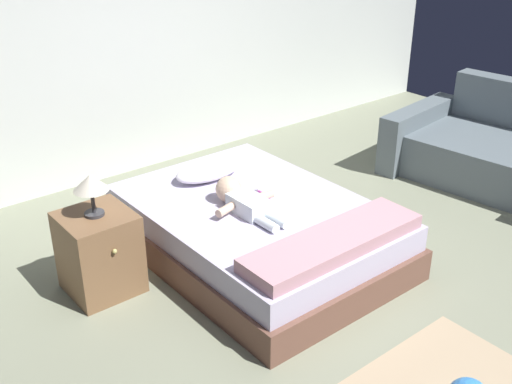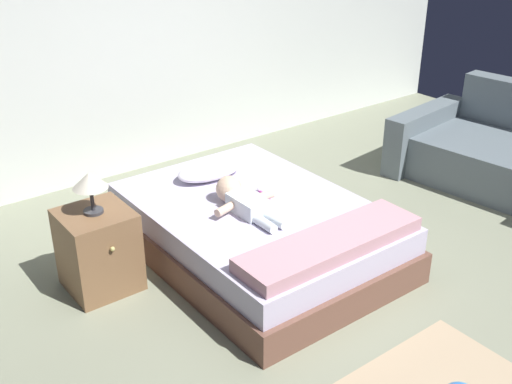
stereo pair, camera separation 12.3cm
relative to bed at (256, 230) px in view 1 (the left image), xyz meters
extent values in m
plane|color=gray|center=(0.06, -1.05, -0.20)|extent=(8.00, 8.00, 0.00)
cube|color=silver|center=(0.06, 1.95, 1.21)|extent=(8.00, 0.12, 2.82)
cube|color=brown|center=(0.00, 0.00, -0.08)|extent=(1.41, 1.99, 0.22)
cube|color=silver|center=(0.00, 0.00, 0.11)|extent=(1.35, 1.91, 0.18)
ellipsoid|color=white|center=(0.00, 0.58, 0.26)|extent=(0.55, 0.30, 0.12)
cube|color=white|center=(-0.11, -0.06, 0.26)|extent=(0.18, 0.29, 0.12)
sphere|color=beige|center=(-0.11, 0.17, 0.30)|extent=(0.19, 0.19, 0.19)
cylinder|color=beige|center=(-0.27, -0.01, 0.26)|extent=(0.17, 0.09, 0.06)
cylinder|color=beige|center=(0.05, -0.01, 0.26)|extent=(0.16, 0.08, 0.06)
cylinder|color=white|center=(-0.16, -0.30, 0.24)|extent=(0.06, 0.20, 0.06)
cylinder|color=white|center=(-0.07, -0.30, 0.24)|extent=(0.06, 0.20, 0.06)
cube|color=#B53E9A|center=(0.14, 0.08, 0.21)|extent=(0.03, 0.15, 0.01)
cube|color=white|center=(0.15, 0.16, 0.22)|extent=(0.02, 0.03, 0.01)
cube|color=slate|center=(2.40, -0.43, 0.00)|extent=(1.05, 1.51, 0.39)
cube|color=slate|center=(2.30, 0.38, 0.08)|extent=(1.10, 0.33, 0.55)
cube|color=brown|center=(-1.06, 0.30, 0.08)|extent=(0.44, 0.44, 0.55)
sphere|color=tan|center=(-1.06, 0.07, 0.20)|extent=(0.03, 0.03, 0.03)
cylinder|color=#333338|center=(-1.06, 0.30, 0.36)|extent=(0.13, 0.13, 0.02)
cylinder|color=#333338|center=(-1.06, 0.30, 0.45)|extent=(0.02, 0.02, 0.15)
cone|color=beige|center=(-1.06, 0.30, 0.58)|extent=(0.22, 0.22, 0.10)
cube|color=#BC8A94|center=(0.00, -0.75, 0.25)|extent=(1.27, 0.35, 0.09)
camera|label=1|loc=(-2.45, -3.02, 2.20)|focal=43.87mm
camera|label=2|loc=(-2.35, -3.09, 2.20)|focal=43.87mm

